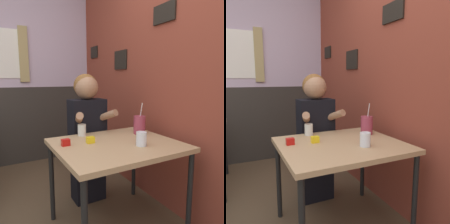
{
  "view_description": "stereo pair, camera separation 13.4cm",
  "coord_description": "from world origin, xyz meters",
  "views": [
    {
      "loc": [
        -0.19,
        -0.98,
        1.22
      ],
      "look_at": [
        0.7,
        0.59,
        0.94
      ],
      "focal_mm": 35.0,
      "sensor_mm": 36.0,
      "label": 1
    },
    {
      "loc": [
        -0.07,
        -1.04,
        1.22
      ],
      "look_at": [
        0.7,
        0.59,
        0.94
      ],
      "focal_mm": 35.0,
      "sensor_mm": 36.0,
      "label": 2
    }
  ],
  "objects": [
    {
      "name": "brick_wall_right",
      "position": [
        1.24,
        1.16,
        1.35
      ],
      "size": [
        0.08,
        4.31,
        2.7
      ],
      "color": "brown",
      "rests_on": "ground_plane"
    },
    {
      "name": "glass_near_pitcher",
      "position": [
        0.77,
        0.28,
        0.77
      ],
      "size": [
        0.08,
        0.08,
        0.1
      ],
      "color": "silver",
      "rests_on": "main_table"
    },
    {
      "name": "cocktail_pitcher",
      "position": [
        0.98,
        0.58,
        0.8
      ],
      "size": [
        0.11,
        0.11,
        0.28
      ],
      "color": "#99384C",
      "rests_on": "main_table"
    },
    {
      "name": "back_wall",
      "position": [
        -0.01,
        2.34,
        1.36
      ],
      "size": [
        5.42,
        0.09,
        2.7
      ],
      "color": "silver",
      "rests_on": "ground_plane"
    },
    {
      "name": "condiment_ketchup",
      "position": [
        0.28,
        0.56,
        0.75
      ],
      "size": [
        0.06,
        0.04,
        0.05
      ],
      "color": "#B7140F",
      "rests_on": "main_table"
    },
    {
      "name": "condiment_mustard",
      "position": [
        0.47,
        0.53,
        0.75
      ],
      "size": [
        0.06,
        0.04,
        0.05
      ],
      "color": "yellow",
      "rests_on": "main_table"
    },
    {
      "name": "person_seated",
      "position": [
        0.63,
        0.96,
        0.69
      ],
      "size": [
        0.42,
        0.42,
        1.27
      ],
      "color": "black",
      "rests_on": "ground_plane"
    },
    {
      "name": "main_table",
      "position": [
        0.65,
        0.43,
        0.65
      ],
      "size": [
        0.93,
        0.81,
        0.72
      ],
      "color": "tan",
      "rests_on": "ground_plane"
    },
    {
      "name": "glass_center",
      "position": [
        0.5,
        0.77,
        0.77
      ],
      "size": [
        0.07,
        0.07,
        0.1
      ],
      "color": "silver",
      "rests_on": "main_table"
    }
  ]
}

